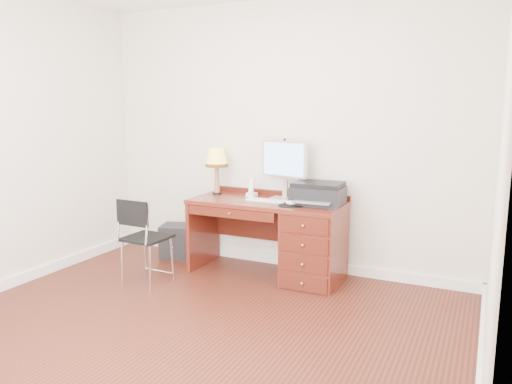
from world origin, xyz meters
The scene contains 12 objects.
ground centered at (0.00, 0.00, 0.00)m, with size 4.00×4.00×0.00m, color #38140C.
room_shell centered at (0.00, 0.63, 0.05)m, with size 4.00×4.00×4.00m.
desk centered at (0.32, 1.40, 0.41)m, with size 1.50×0.67×0.75m.
monitor centered at (0.11, 1.57, 1.11)m, with size 0.50×0.20×0.58m.
keyboard centered at (0.01, 1.36, 0.76)m, with size 0.40×0.11×0.02m, color white.
mouse_pad centered at (0.30, 1.27, 0.76)m, with size 0.24×0.24×0.05m.
printer centered at (0.51, 1.45, 0.85)m, with size 0.48×0.38×0.21m.
leg_lamp centered at (-0.62, 1.51, 1.10)m, with size 0.24×0.24×0.48m.
phone centered at (-0.22, 1.52, 0.81)m, with size 0.10×0.10×0.19m.
pen_cup centered at (0.32, 1.48, 0.80)m, with size 0.09×0.09×0.11m, color black.
chair centered at (-0.93, 0.64, 0.50)m, with size 0.40×0.40×0.82m.
equipment_box centered at (-1.15, 1.50, 0.18)m, with size 0.31×0.31×0.36m, color black.
Camera 1 is at (1.96, -2.97, 1.68)m, focal length 35.00 mm.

